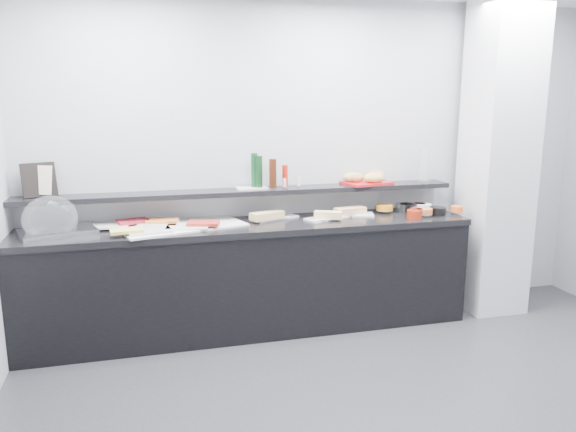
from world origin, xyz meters
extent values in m
plane|color=#2D2D30|center=(0.00, 0.00, 0.00)|extent=(5.00, 5.00, 0.00)
cube|color=#A6A9AD|center=(0.00, 2.00, 1.35)|extent=(5.00, 0.02, 2.70)
cube|color=silver|center=(1.50, 1.65, 1.35)|extent=(0.50, 0.50, 2.70)
cube|color=black|center=(-0.70, 1.70, 0.42)|extent=(3.60, 0.60, 0.85)
cube|color=black|center=(-0.70, 1.70, 0.88)|extent=(3.62, 0.62, 0.05)
cube|color=black|center=(-0.70, 1.88, 1.13)|extent=(3.60, 0.25, 0.04)
cube|color=#B0B3B7|center=(-2.14, 1.70, 0.92)|extent=(0.59, 0.49, 0.04)
ellipsoid|color=white|center=(-2.18, 1.69, 1.03)|extent=(0.45, 0.36, 0.34)
cube|color=silver|center=(-1.23, 1.70, 0.91)|extent=(1.02, 0.69, 0.01)
cube|color=white|center=(-1.78, 1.80, 0.92)|extent=(0.30, 0.22, 0.01)
cube|color=maroon|center=(-1.61, 1.84, 0.94)|extent=(0.27, 0.21, 0.02)
cube|color=white|center=(-1.41, 1.78, 0.92)|extent=(0.34, 0.27, 0.01)
cube|color=orange|center=(-1.38, 1.80, 0.94)|extent=(0.27, 0.20, 0.02)
cube|color=silver|center=(-1.49, 1.55, 0.92)|extent=(0.34, 0.25, 0.01)
cube|color=#E2CC58|center=(-1.65, 1.52, 0.94)|extent=(0.25, 0.17, 0.02)
cube|color=white|center=(-1.20, 1.63, 0.92)|extent=(0.35, 0.27, 0.01)
cube|color=maroon|center=(-1.08, 1.63, 0.94)|extent=(0.27, 0.21, 0.02)
cube|color=white|center=(-0.47, 1.84, 0.91)|extent=(0.43, 0.31, 0.01)
cube|color=tan|center=(-0.55, 1.76, 0.94)|extent=(0.30, 0.20, 0.06)
cylinder|color=silver|center=(-0.43, 1.78, 0.92)|extent=(0.16, 0.02, 0.01)
cube|color=white|center=(-0.05, 1.71, 0.91)|extent=(0.41, 0.29, 0.01)
cube|color=#E9BE7A|center=(-0.06, 1.65, 0.94)|extent=(0.24, 0.16, 0.06)
cylinder|color=silver|center=(-0.12, 1.59, 0.92)|extent=(0.16, 0.03, 0.01)
cube|color=white|center=(0.19, 1.80, 0.91)|extent=(0.43, 0.28, 0.01)
cube|color=#E0AB75|center=(0.18, 1.76, 0.94)|extent=(0.28, 0.15, 0.06)
cylinder|color=silver|center=(0.26, 1.75, 0.92)|extent=(0.16, 0.01, 0.01)
cylinder|color=silver|center=(0.72, 1.83, 0.94)|extent=(0.19, 0.19, 0.07)
cylinder|color=orange|center=(0.52, 1.82, 0.95)|extent=(0.18, 0.18, 0.05)
cylinder|color=black|center=(0.74, 1.81, 0.94)|extent=(0.19, 0.19, 0.07)
cylinder|color=#550C0E|center=(0.85, 1.80, 0.95)|extent=(0.15, 0.15, 0.05)
cylinder|color=silver|center=(1.05, 1.76, 0.94)|extent=(0.18, 0.18, 0.07)
cylinder|color=white|center=(0.87, 1.76, 0.95)|extent=(0.16, 0.16, 0.05)
cylinder|color=#9B240E|center=(0.67, 1.55, 0.94)|extent=(0.15, 0.15, 0.07)
cylinder|color=#510D0B|center=(0.71, 1.58, 0.95)|extent=(0.10, 0.10, 0.05)
cylinder|color=white|center=(0.76, 1.60, 0.94)|extent=(0.23, 0.23, 0.07)
cylinder|color=orange|center=(0.78, 1.58, 0.95)|extent=(0.15, 0.15, 0.05)
cylinder|color=black|center=(0.92, 1.61, 0.94)|extent=(0.18, 0.18, 0.07)
cylinder|color=orange|center=(1.10, 1.60, 0.95)|extent=(0.11, 0.11, 0.05)
cube|color=black|center=(-2.27, 1.93, 1.28)|extent=(0.26, 0.16, 0.26)
cube|color=beige|center=(-2.27, 1.92, 1.28)|extent=(0.21, 0.12, 0.22)
cube|color=white|center=(-0.64, 1.90, 1.16)|extent=(0.26, 0.16, 0.01)
cylinder|color=#0E3515|center=(-0.58, 1.89, 1.29)|extent=(0.07, 0.07, 0.26)
cylinder|color=#38170A|center=(-0.48, 1.81, 1.28)|extent=(0.07, 0.07, 0.24)
cylinder|color=#103B1C|center=(-0.61, 1.92, 1.30)|extent=(0.06, 0.06, 0.28)
cylinder|color=red|center=(-0.36, 1.87, 1.25)|extent=(0.06, 0.06, 0.18)
cylinder|color=silver|center=(-0.38, 1.86, 1.20)|extent=(0.04, 0.04, 0.07)
cylinder|color=silver|center=(-0.24, 1.87, 1.20)|extent=(0.03, 0.03, 0.07)
cube|color=#AF1219|center=(0.38, 1.89, 1.16)|extent=(0.45, 0.36, 0.02)
ellipsoid|color=tan|center=(0.25, 1.92, 1.21)|extent=(0.17, 0.13, 0.08)
ellipsoid|color=#BF8349|center=(0.50, 1.98, 1.21)|extent=(0.18, 0.16, 0.08)
ellipsoid|color=#AF7443|center=(0.49, 1.97, 1.21)|extent=(0.13, 0.10, 0.08)
ellipsoid|color=gold|center=(0.39, 1.84, 1.21)|extent=(0.16, 0.12, 0.08)
ellipsoid|color=tan|center=(0.43, 1.81, 1.21)|extent=(0.15, 0.10, 0.08)
ellipsoid|color=#B08543|center=(0.28, 1.89, 1.21)|extent=(0.14, 0.09, 0.08)
ellipsoid|color=#BB7647|center=(0.43, 1.89, 1.21)|extent=(0.14, 0.11, 0.08)
cylinder|color=white|center=(0.91, 1.86, 1.30)|extent=(0.11, 0.11, 0.30)
camera|label=1|loc=(-1.52, -2.62, 1.89)|focal=35.00mm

